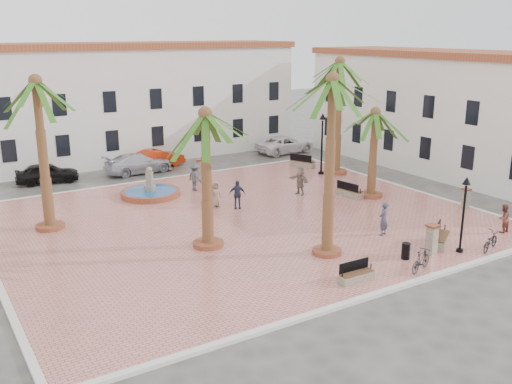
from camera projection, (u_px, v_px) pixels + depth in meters
ground at (241, 222)px, 32.21m from camera, size 120.00×120.00×0.00m
plaza at (241, 220)px, 32.19m from camera, size 26.00×22.00×0.15m
kerb_n at (164, 179)px, 41.18m from camera, size 26.30×0.30×0.16m
kerb_s at (377, 294)px, 23.20m from camera, size 26.30×0.30×0.16m
kerb_e at (406, 188)px, 38.79m from camera, size 0.30×22.30×0.16m
building_north at (119, 101)px, 47.25m from camera, size 30.40×7.40×9.50m
building_east at (457, 112)px, 42.76m from camera, size 7.40×26.40×9.00m
fountain at (150, 192)px, 36.63m from camera, size 3.74×3.74×1.93m
palm_nw at (37, 98)px, 28.80m from camera, size 4.97×4.97×8.19m
palm_sw at (205, 130)px, 26.63m from camera, size 4.95×4.95×6.90m
palm_s at (332, 98)px, 25.23m from camera, size 4.60×4.60×8.53m
palm_e at (375, 124)px, 35.31m from camera, size 4.71×4.71×5.76m
palm_ne at (339, 74)px, 40.59m from camera, size 5.43×5.43×8.55m
bench_s at (356, 276)px, 24.14m from camera, size 1.66×0.55×0.87m
bench_se at (441, 239)px, 28.22m from camera, size 2.02×1.57×1.06m
bench_e at (349, 192)px, 36.49m from camera, size 0.84×1.91×0.97m
bench_ne at (302, 163)px, 44.40m from camera, size 1.39×2.06×1.05m
lamppost_s at (465, 201)px, 26.75m from camera, size 0.41×0.41×3.73m
lamppost_e at (322, 133)px, 41.50m from camera, size 0.49×0.49×4.52m
bollard_se at (432, 239)px, 26.92m from camera, size 0.57×0.57×1.49m
bollard_n at (200, 169)px, 40.27m from camera, size 0.68×0.68×1.56m
bollard_e at (466, 198)px, 33.91m from camera, size 0.51×0.51×1.25m
litter_bin at (406, 251)px, 26.49m from camera, size 0.40×0.40×0.78m
cyclist_a at (383, 219)px, 29.46m from camera, size 0.76×0.64×1.78m
bicycle_a at (490, 241)px, 27.56m from camera, size 1.82×1.10×0.91m
cyclist_b at (503, 218)px, 29.89m from camera, size 0.78×0.63×1.55m
bicycle_b at (421, 260)px, 25.11m from camera, size 1.72×0.94×1.00m
pedestrian_fountain_a at (215, 194)px, 34.27m from camera, size 0.78×0.52×1.58m
pedestrian_fountain_b at (237, 194)px, 33.94m from camera, size 1.09×0.83×1.72m
pedestrian_north at (195, 177)px, 37.76m from camera, size 0.94×1.31×1.83m
pedestrian_east at (300, 181)px, 36.83m from camera, size 0.78×1.75×1.83m
car_black at (47, 173)px, 40.23m from camera, size 4.47×2.26×1.46m
car_red at (157, 159)px, 44.78m from camera, size 4.62×2.32×1.45m
car_silver at (139, 163)px, 43.09m from camera, size 5.25×2.33×1.50m
car_white at (285, 144)px, 50.22m from camera, size 5.56×2.91×1.49m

